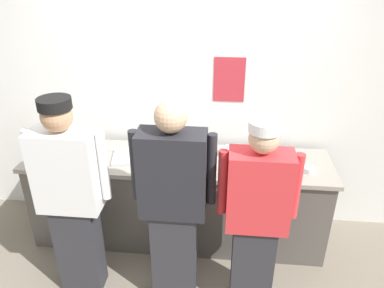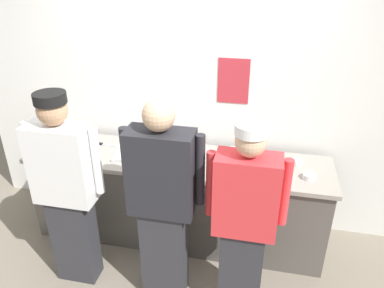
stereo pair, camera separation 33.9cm
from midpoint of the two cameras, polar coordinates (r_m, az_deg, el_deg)
ground_plane at (r=3.70m, az=-0.73°, el=-17.16°), size 9.00×9.00×0.00m
wall_back at (r=3.67m, az=2.00°, el=7.40°), size 4.43×0.11×2.70m
prep_counter at (r=3.68m, az=0.46°, el=-8.35°), size 2.83×0.67×0.90m
chef_near_left at (r=3.09m, az=-15.74°, el=-6.64°), size 0.62×0.24×1.72m
chef_center at (r=2.83m, az=-1.11°, el=-8.89°), size 0.63×0.24×1.73m
chef_far_right at (r=2.80m, az=11.56°, el=-11.38°), size 0.59×0.24×1.62m
plate_stack_front at (r=3.48m, az=9.06°, el=-1.66°), size 0.20×0.20×0.07m
mixing_bowl_steel at (r=3.36m, az=1.07°, el=-1.97°), size 0.39×0.39×0.11m
sheet_tray at (r=3.52m, az=-5.64°, el=-1.48°), size 0.48×0.39×0.02m
squeeze_bottle_primary at (r=3.67m, az=-17.28°, el=-0.06°), size 0.05×0.05×0.19m
ramekin_red_sauce at (r=3.25m, az=10.49°, el=-4.28°), size 0.09×0.09×0.04m
ramekin_yellow_sauce at (r=3.46m, az=14.24°, el=-2.63°), size 0.10×0.10×0.04m
ramekin_green_sauce at (r=3.51m, az=18.54°, el=-2.71°), size 0.09×0.09×0.04m
ramekin_orange_sauce at (r=3.33m, az=20.36°, el=-4.73°), size 0.11×0.11×0.05m
deli_cup at (r=3.27m, az=15.53°, el=-4.05°), size 0.09×0.09×0.10m
chefs_knife at (r=3.74m, az=-10.69°, el=-0.13°), size 0.28×0.03×0.02m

